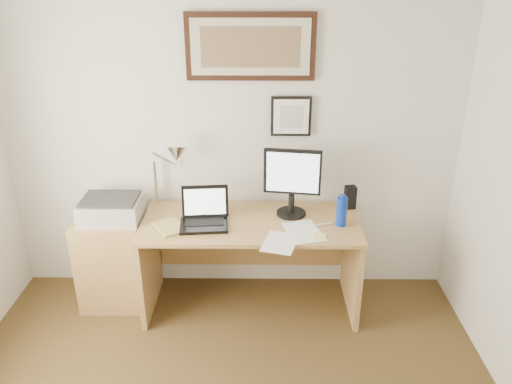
{
  "coord_description": "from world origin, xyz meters",
  "views": [
    {
      "loc": [
        0.22,
        -1.64,
        2.44
      ],
      "look_at": [
        0.19,
        1.43,
        1.07
      ],
      "focal_mm": 35.0,
      "sensor_mm": 36.0,
      "label": 1
    }
  ],
  "objects_px": {
    "laptop": "(204,217)",
    "printer": "(111,209)",
    "water_bottle": "(342,211)",
    "book": "(158,231)",
    "desk": "(251,243)",
    "lcd_monitor": "(292,179)",
    "side_cabinet": "(114,261)"
  },
  "relations": [
    {
      "from": "desk",
      "to": "lcd_monitor",
      "type": "distance_m",
      "value": 0.61
    },
    {
      "from": "book",
      "to": "water_bottle",
      "type": "bearing_deg",
      "value": 5.0
    },
    {
      "from": "side_cabinet",
      "to": "laptop",
      "type": "distance_m",
      "value": 0.87
    },
    {
      "from": "desk",
      "to": "printer",
      "type": "bearing_deg",
      "value": -178.5
    },
    {
      "from": "side_cabinet",
      "to": "water_bottle",
      "type": "height_order",
      "value": "water_bottle"
    },
    {
      "from": "desk",
      "to": "printer",
      "type": "distance_m",
      "value": 1.08
    },
    {
      "from": "printer",
      "to": "book",
      "type": "bearing_deg",
      "value": -30.27
    },
    {
      "from": "book",
      "to": "lcd_monitor",
      "type": "xyz_separation_m",
      "value": [
        0.96,
        0.28,
        0.28
      ]
    },
    {
      "from": "side_cabinet",
      "to": "printer",
      "type": "bearing_deg",
      "value": 13.84
    },
    {
      "from": "water_bottle",
      "to": "lcd_monitor",
      "type": "xyz_separation_m",
      "value": [
        -0.35,
        0.16,
        0.18
      ]
    },
    {
      "from": "laptop",
      "to": "printer",
      "type": "xyz_separation_m",
      "value": [
        -0.71,
        0.1,
        0.01
      ]
    },
    {
      "from": "printer",
      "to": "side_cabinet",
      "type": "bearing_deg",
      "value": -166.16
    },
    {
      "from": "water_bottle",
      "to": "printer",
      "type": "xyz_separation_m",
      "value": [
        -1.7,
        0.11,
        -0.04
      ]
    },
    {
      "from": "book",
      "to": "desk",
      "type": "distance_m",
      "value": 0.74
    },
    {
      "from": "book",
      "to": "laptop",
      "type": "height_order",
      "value": "laptop"
    },
    {
      "from": "laptop",
      "to": "lcd_monitor",
      "type": "bearing_deg",
      "value": 13.22
    },
    {
      "from": "water_bottle",
      "to": "printer",
      "type": "height_order",
      "value": "water_bottle"
    },
    {
      "from": "side_cabinet",
      "to": "laptop",
      "type": "bearing_deg",
      "value": -7.19
    },
    {
      "from": "water_bottle",
      "to": "laptop",
      "type": "bearing_deg",
      "value": 179.35
    },
    {
      "from": "desk",
      "to": "laptop",
      "type": "relative_size",
      "value": 4.44
    },
    {
      "from": "side_cabinet",
      "to": "water_bottle",
      "type": "distance_m",
      "value": 1.8
    },
    {
      "from": "side_cabinet",
      "to": "laptop",
      "type": "height_order",
      "value": "laptop"
    },
    {
      "from": "book",
      "to": "lcd_monitor",
      "type": "bearing_deg",
      "value": 16.08
    },
    {
      "from": "lcd_monitor",
      "to": "printer",
      "type": "relative_size",
      "value": 1.18
    },
    {
      "from": "desk",
      "to": "book",
      "type": "bearing_deg",
      "value": -158.64
    },
    {
      "from": "side_cabinet",
      "to": "water_bottle",
      "type": "bearing_deg",
      "value": -3.45
    },
    {
      "from": "laptop",
      "to": "printer",
      "type": "relative_size",
      "value": 0.82
    },
    {
      "from": "printer",
      "to": "lcd_monitor",
      "type": "bearing_deg",
      "value": 2.08
    },
    {
      "from": "water_bottle",
      "to": "book",
      "type": "bearing_deg",
      "value": -175.0
    },
    {
      "from": "printer",
      "to": "water_bottle",
      "type": "bearing_deg",
      "value": -3.79
    },
    {
      "from": "lcd_monitor",
      "to": "laptop",
      "type": "bearing_deg",
      "value": -166.78
    },
    {
      "from": "water_bottle",
      "to": "lcd_monitor",
      "type": "height_order",
      "value": "lcd_monitor"
    }
  ]
}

